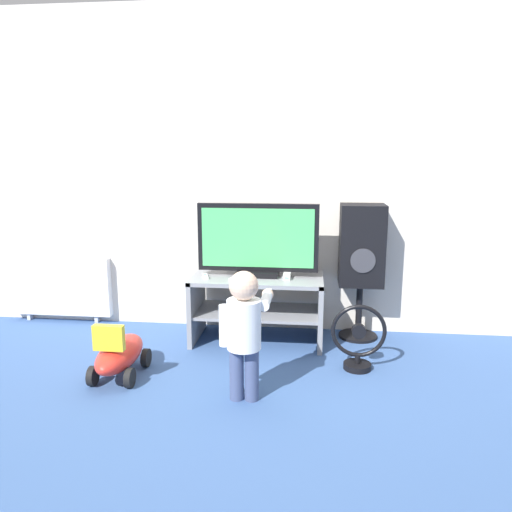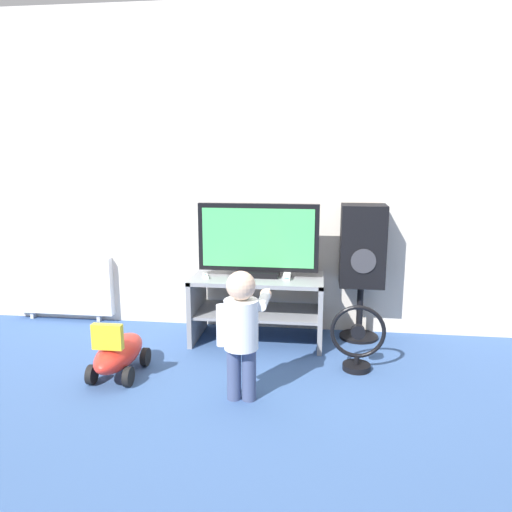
% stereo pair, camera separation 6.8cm
% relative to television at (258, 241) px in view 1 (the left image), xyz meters
% --- Properties ---
extents(ground_plane, '(16.00, 16.00, 0.00)m').
position_rel_television_xyz_m(ground_plane, '(0.00, -0.28, -0.79)').
color(ground_plane, '#38568C').
extents(wall_back, '(10.00, 0.06, 2.60)m').
position_rel_television_xyz_m(wall_back, '(0.00, 0.32, 0.51)').
color(wall_back, silver).
rests_on(wall_back, ground_plane).
extents(tv_stand, '(1.01, 0.52, 0.52)m').
position_rel_television_xyz_m(tv_stand, '(0.00, -0.02, -0.46)').
color(tv_stand, gray).
rests_on(tv_stand, ground_plane).
extents(television, '(0.93, 0.20, 0.56)m').
position_rel_television_xyz_m(television, '(0.00, 0.00, 0.00)').
color(television, black).
rests_on(television, tv_stand).
extents(game_console, '(0.05, 0.19, 0.04)m').
position_rel_television_xyz_m(game_console, '(0.23, -0.04, -0.25)').
color(game_console, white).
rests_on(game_console, tv_stand).
extents(remote_primary, '(0.07, 0.13, 0.03)m').
position_rel_television_xyz_m(remote_primary, '(-0.39, -0.11, -0.26)').
color(remote_primary, white).
rests_on(remote_primary, tv_stand).
extents(remote_secondary, '(0.09, 0.13, 0.03)m').
position_rel_television_xyz_m(remote_secondary, '(-0.15, -0.14, -0.26)').
color(remote_secondary, white).
rests_on(remote_secondary, tv_stand).
extents(child, '(0.30, 0.45, 0.79)m').
position_rel_television_xyz_m(child, '(0.03, -0.98, -0.33)').
color(child, '#3F4C72').
rests_on(child, ground_plane).
extents(speaker_tower, '(0.34, 0.31, 1.07)m').
position_rel_television_xyz_m(speaker_tower, '(0.80, 0.13, -0.07)').
color(speaker_tower, black).
rests_on(speaker_tower, ground_plane).
extents(floor_fan, '(0.37, 0.19, 0.46)m').
position_rel_television_xyz_m(floor_fan, '(0.74, -0.48, -0.59)').
color(floor_fan, black).
rests_on(floor_fan, ground_plane).
extents(ride_on_toy, '(0.28, 0.58, 0.41)m').
position_rel_television_xyz_m(ride_on_toy, '(-0.84, -0.77, -0.64)').
color(ride_on_toy, red).
rests_on(ride_on_toy, ground_plane).
extents(radiator, '(0.89, 0.08, 0.57)m').
position_rel_television_xyz_m(radiator, '(-1.75, 0.25, -0.48)').
color(radiator, white).
rests_on(radiator, ground_plane).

